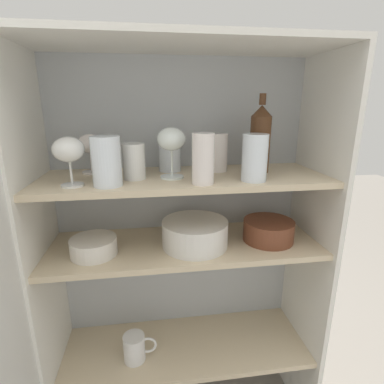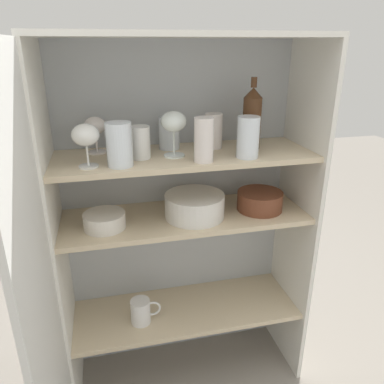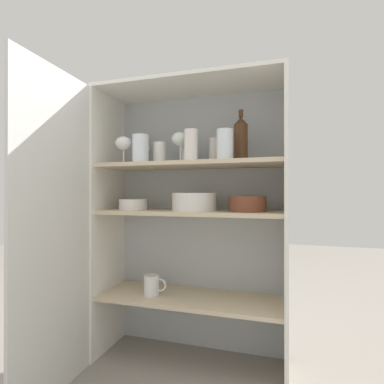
% 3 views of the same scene
% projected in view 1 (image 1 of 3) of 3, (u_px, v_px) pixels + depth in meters
% --- Properties ---
extents(cupboard_back_panel, '(0.97, 0.02, 1.41)m').
position_uv_depth(cupboard_back_panel, '(180.00, 241.00, 1.23)').
color(cupboard_back_panel, '#B2B7BC').
rests_on(cupboard_back_panel, ground_plane).
extents(cupboard_side_left, '(0.02, 0.35, 1.41)m').
position_uv_depth(cupboard_side_left, '(46.00, 271.00, 1.01)').
color(cupboard_side_left, white).
rests_on(cupboard_side_left, ground_plane).
extents(cupboard_side_right, '(0.02, 0.35, 1.41)m').
position_uv_depth(cupboard_side_right, '(309.00, 252.00, 1.14)').
color(cupboard_side_right, white).
rests_on(cupboard_side_right, ground_plane).
extents(cupboard_top_panel, '(0.97, 0.35, 0.02)m').
position_uv_depth(cupboard_top_panel, '(184.00, 43.00, 0.87)').
color(cupboard_top_panel, white).
rests_on(cupboard_top_panel, cupboard_side_left).
extents(shelf_board_lower, '(0.93, 0.32, 0.02)m').
position_uv_depth(shelf_board_lower, '(186.00, 347.00, 1.18)').
color(shelf_board_lower, beige).
extents(shelf_board_middle, '(0.93, 0.32, 0.02)m').
position_uv_depth(shelf_board_middle, '(185.00, 245.00, 1.06)').
color(shelf_board_middle, beige).
extents(shelf_board_upper, '(0.93, 0.32, 0.02)m').
position_uv_depth(shelf_board_upper, '(185.00, 179.00, 0.99)').
color(shelf_board_upper, beige).
extents(tumbler_glass_0, '(0.08, 0.08, 0.12)m').
position_uv_depth(tumbler_glass_0, '(170.00, 154.00, 1.04)').
color(tumbler_glass_0, white).
rests_on(tumbler_glass_0, shelf_board_upper).
extents(tumbler_glass_1, '(0.07, 0.07, 0.13)m').
position_uv_depth(tumbler_glass_1, '(218.00, 153.00, 1.04)').
color(tumbler_glass_1, silver).
rests_on(tumbler_glass_1, shelf_board_upper).
extents(tumbler_glass_2, '(0.07, 0.07, 0.15)m').
position_uv_depth(tumbler_glass_2, '(203.00, 159.00, 0.87)').
color(tumbler_glass_2, silver).
rests_on(tumbler_glass_2, shelf_board_upper).
extents(tumbler_glass_3, '(0.07, 0.07, 0.11)m').
position_uv_depth(tumbler_glass_3, '(134.00, 161.00, 0.93)').
color(tumbler_glass_3, white).
rests_on(tumbler_glass_3, shelf_board_upper).
extents(tumbler_glass_4, '(0.08, 0.08, 0.14)m').
position_uv_depth(tumbler_glass_4, '(255.00, 158.00, 0.90)').
color(tumbler_glass_4, white).
rests_on(tumbler_glass_4, shelf_board_upper).
extents(tumbler_glass_5, '(0.08, 0.08, 0.14)m').
position_uv_depth(tumbler_glass_5, '(106.00, 161.00, 0.85)').
color(tumbler_glass_5, white).
rests_on(tumbler_glass_5, shelf_board_upper).
extents(wine_glass_0, '(0.08, 0.08, 0.13)m').
position_uv_depth(wine_glass_0, '(90.00, 146.00, 1.00)').
color(wine_glass_0, silver).
rests_on(wine_glass_0, shelf_board_upper).
extents(wine_glass_1, '(0.09, 0.09, 0.16)m').
position_uv_depth(wine_glass_1, '(171.00, 141.00, 0.92)').
color(wine_glass_1, white).
rests_on(wine_glass_1, shelf_board_upper).
extents(wine_glass_2, '(0.09, 0.09, 0.14)m').
position_uv_depth(wine_glass_2, '(69.00, 151.00, 0.83)').
color(wine_glass_2, white).
rests_on(wine_glass_2, shelf_board_upper).
extents(wine_bottle, '(0.07, 0.07, 0.26)m').
position_uv_depth(wine_bottle, '(260.00, 139.00, 1.01)').
color(wine_bottle, '#4C2D19').
rests_on(wine_bottle, shelf_board_upper).
extents(plate_stack_white, '(0.23, 0.23, 0.09)m').
position_uv_depth(plate_stack_white, '(195.00, 233.00, 1.02)').
color(plate_stack_white, silver).
rests_on(plate_stack_white, shelf_board_middle).
extents(mixing_bowl_large, '(0.18, 0.18, 0.07)m').
position_uv_depth(mixing_bowl_large, '(268.00, 230.00, 1.07)').
color(mixing_bowl_large, brown).
rests_on(mixing_bowl_large, shelf_board_middle).
extents(serving_bowl_small, '(0.15, 0.15, 0.06)m').
position_uv_depth(serving_bowl_small, '(94.00, 245.00, 0.97)').
color(serving_bowl_small, silver).
rests_on(serving_bowl_small, shelf_board_middle).
extents(coffee_mug_primary, '(0.12, 0.08, 0.10)m').
position_uv_depth(coffee_mug_primary, '(135.00, 348.00, 1.10)').
color(coffee_mug_primary, white).
rests_on(coffee_mug_primary, shelf_board_lower).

